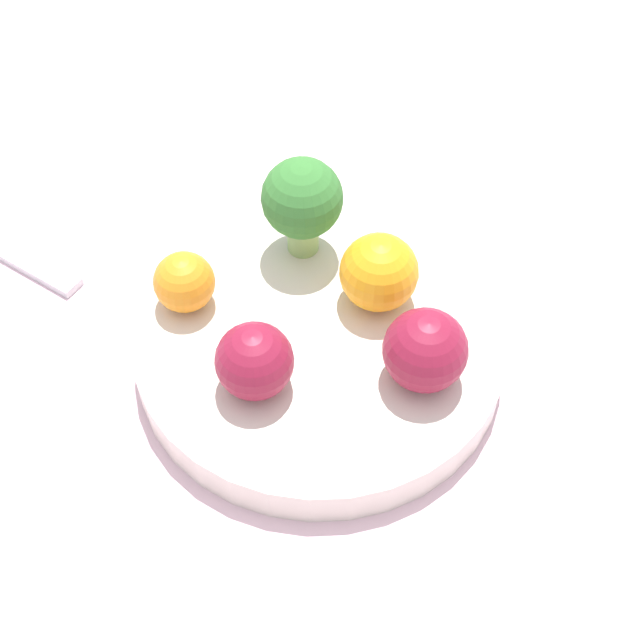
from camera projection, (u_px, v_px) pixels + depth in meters
name	position (u px, v px, depth m)	size (l,w,h in m)	color
ground_plane	(320.00, 374.00, 0.59)	(6.00, 6.00, 0.00)	gray
table_surface	(320.00, 365.00, 0.58)	(1.20, 1.20, 0.02)	silver
bowl	(320.00, 343.00, 0.56)	(0.23, 0.23, 0.03)	silver
broccoli	(302.00, 201.00, 0.56)	(0.05, 0.05, 0.07)	#8CB76B
apple_red	(254.00, 361.00, 0.51)	(0.05, 0.05, 0.05)	maroon
apple_green	(425.00, 350.00, 0.51)	(0.05, 0.05, 0.05)	maroon
orange_front	(184.00, 282.00, 0.55)	(0.04, 0.04, 0.04)	orange
orange_back	(379.00, 272.00, 0.55)	(0.05, 0.05, 0.05)	orange
spoon	(37.00, 267.00, 0.61)	(0.07, 0.06, 0.01)	silver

